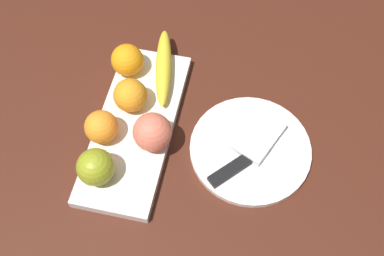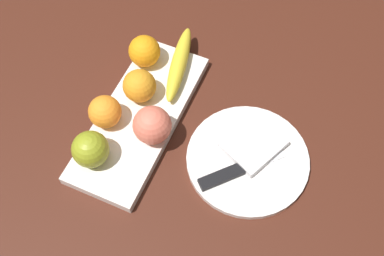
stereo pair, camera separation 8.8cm
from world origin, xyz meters
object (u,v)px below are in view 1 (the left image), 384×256
object	(u,v)px
dinner_plate	(250,150)
orange_near_banana	(101,127)
folded_napkin	(253,134)
knife	(236,167)
fruit_tray	(135,128)
orange_near_apple	(130,95)
apple	(96,167)
orange_center	(127,60)
peach	(152,132)
banana	(164,67)

from	to	relation	value
dinner_plate	orange_near_banana	bearing A→B (deg)	97.05
folded_napkin	knife	world-z (taller)	folded_napkin
fruit_tray	dinner_plate	distance (m)	0.24
orange_near_apple	dinner_plate	world-z (taller)	orange_near_apple
apple	knife	size ratio (longest dim) A/B	0.48
orange_near_banana	orange_center	size ratio (longest dim) A/B	0.96
peach	folded_napkin	size ratio (longest dim) A/B	0.71
knife	banana	bearing A→B (deg)	87.90
knife	orange_near_apple	bearing A→B (deg)	111.25
fruit_tray	peach	distance (m)	0.07
apple	orange_center	world-z (taller)	apple
orange_near_apple	knife	xyz separation A→B (m)	(-0.09, -0.23, -0.04)
orange_near_apple	orange_near_banana	world-z (taller)	orange_near_apple
orange_near_apple	folded_napkin	world-z (taller)	orange_near_apple
orange_near_banana	dinner_plate	distance (m)	0.29
orange_near_banana	folded_napkin	bearing A→B (deg)	-77.16
apple	knife	xyz separation A→B (m)	(0.07, -0.25, -0.04)
orange_near_banana	knife	world-z (taller)	orange_near_banana
banana	dinner_plate	bearing A→B (deg)	-136.43
fruit_tray	orange_near_banana	xyz separation A→B (m)	(-0.04, 0.05, 0.04)
apple	orange_center	xyz separation A→B (m)	(0.25, 0.01, -0.00)
orange_near_apple	knife	world-z (taller)	orange_near_apple
banana	knife	size ratio (longest dim) A/B	1.35
fruit_tray	apple	bearing A→B (deg)	163.33
orange_near_apple	peach	distance (m)	0.10
fruit_tray	folded_napkin	xyz separation A→B (m)	(0.03, -0.24, 0.01)
banana	orange_center	xyz separation A→B (m)	(-0.01, 0.07, 0.02)
peach	dinner_plate	size ratio (longest dim) A/B	0.31
banana	dinner_plate	xyz separation A→B (m)	(-0.14, -0.21, -0.03)
dinner_plate	orange_center	bearing A→B (deg)	65.39
fruit_tray	dinner_plate	xyz separation A→B (m)	(-0.00, -0.24, -0.00)
banana	orange_near_apple	xyz separation A→B (m)	(-0.10, 0.04, 0.02)
orange_center	dinner_plate	size ratio (longest dim) A/B	0.28
folded_napkin	dinner_plate	bearing A→B (deg)	180.00
apple	knife	world-z (taller)	apple
orange_near_banana	dinner_plate	xyz separation A→B (m)	(0.04, -0.29, -0.05)
fruit_tray	orange_center	world-z (taller)	orange_center
orange_near_apple	orange_near_banana	distance (m)	0.09
apple	knife	bearing A→B (deg)	-73.51
apple	orange_near_banana	bearing A→B (deg)	11.07
orange_near_banana	banana	bearing A→B (deg)	-23.84
fruit_tray	orange_center	size ratio (longest dim) A/B	5.53
apple	orange_near_banana	size ratio (longest dim) A/B	1.08
peach	apple	bearing A→B (deg)	137.76
banana	orange_near_banana	xyz separation A→B (m)	(-0.18, 0.08, 0.02)
banana	folded_napkin	distance (m)	0.24
orange_near_banana	knife	distance (m)	0.27
fruit_tray	knife	world-z (taller)	knife
orange_near_banana	peach	distance (m)	0.10
peach	knife	world-z (taller)	peach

